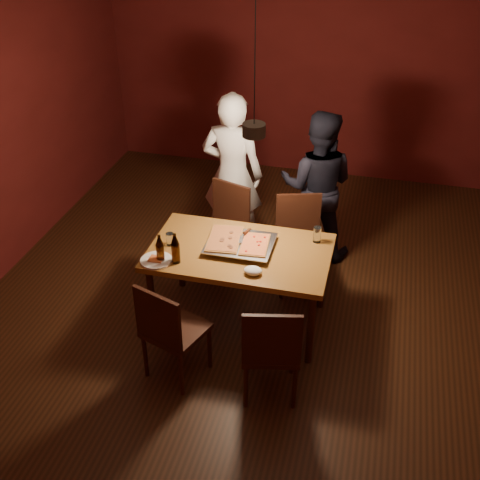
% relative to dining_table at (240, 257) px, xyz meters
% --- Properties ---
extents(room_shell, '(6.00, 6.00, 6.00)m').
position_rel_dining_table_xyz_m(room_shell, '(0.07, 0.17, 0.72)').
color(room_shell, '#391D0F').
rests_on(room_shell, ground).
extents(dining_table, '(1.50, 0.90, 0.75)m').
position_rel_dining_table_xyz_m(dining_table, '(0.00, 0.00, 0.00)').
color(dining_table, '#996327').
rests_on(dining_table, floor).
extents(chair_far_left, '(0.53, 0.53, 0.49)m').
position_rel_dining_table_xyz_m(chair_far_left, '(-0.34, 0.79, -0.14)').
color(chair_far_left, '#38190F').
rests_on(chair_far_left, floor).
extents(chair_far_right, '(0.52, 0.52, 0.49)m').
position_rel_dining_table_xyz_m(chair_far_right, '(0.39, 0.72, -0.14)').
color(chair_far_right, '#38190F').
rests_on(chair_far_right, floor).
extents(chair_near_left, '(0.54, 0.54, 0.49)m').
position_rel_dining_table_xyz_m(chair_near_left, '(-0.35, -0.81, -0.14)').
color(chair_near_left, '#38190F').
rests_on(chair_near_left, floor).
extents(chair_near_right, '(0.50, 0.50, 0.49)m').
position_rel_dining_table_xyz_m(chair_near_right, '(0.44, -0.83, -0.14)').
color(chair_near_right, '#38190F').
rests_on(chair_near_right, floor).
extents(pizza_tray, '(0.59, 0.50, 0.05)m').
position_rel_dining_table_xyz_m(pizza_tray, '(-0.01, 0.04, 0.10)').
color(pizza_tray, silver).
rests_on(pizza_tray, dining_table).
extents(pizza_meat, '(0.31, 0.45, 0.02)m').
position_rel_dining_table_xyz_m(pizza_meat, '(-0.15, 0.05, 0.13)').
color(pizza_meat, maroon).
rests_on(pizza_meat, pizza_tray).
extents(pizza_cheese, '(0.25, 0.37, 0.02)m').
position_rel_dining_table_xyz_m(pizza_cheese, '(0.12, 0.03, 0.13)').
color(pizza_cheese, gold).
rests_on(pizza_cheese, pizza_tray).
extents(spatula, '(0.14, 0.25, 0.04)m').
position_rel_dining_table_xyz_m(spatula, '(-0.01, 0.07, 0.14)').
color(spatula, silver).
rests_on(spatula, pizza_tray).
extents(beer_bottle_a, '(0.07, 0.07, 0.25)m').
position_rel_dining_table_xyz_m(beer_bottle_a, '(-0.58, -0.31, 0.20)').
color(beer_bottle_a, black).
rests_on(beer_bottle_a, dining_table).
extents(beer_bottle_b, '(0.07, 0.07, 0.26)m').
position_rel_dining_table_xyz_m(beer_bottle_b, '(-0.46, -0.29, 0.21)').
color(beer_bottle_b, black).
rests_on(beer_bottle_b, dining_table).
extents(water_glass_left, '(0.07, 0.07, 0.11)m').
position_rel_dining_table_xyz_m(water_glass_left, '(-0.59, -0.06, 0.13)').
color(water_glass_left, silver).
rests_on(water_glass_left, dining_table).
extents(water_glass_right, '(0.07, 0.07, 0.14)m').
position_rel_dining_table_xyz_m(water_glass_right, '(0.60, 0.29, 0.14)').
color(water_glass_right, silver).
rests_on(water_glass_right, dining_table).
extents(plate_slice, '(0.26, 0.26, 0.03)m').
position_rel_dining_table_xyz_m(plate_slice, '(-0.62, -0.32, 0.08)').
color(plate_slice, white).
rests_on(plate_slice, dining_table).
extents(napkin, '(0.15, 0.11, 0.06)m').
position_rel_dining_table_xyz_m(napkin, '(0.18, -0.30, 0.10)').
color(napkin, white).
rests_on(napkin, dining_table).
extents(diner_white, '(0.62, 0.41, 1.69)m').
position_rel_dining_table_xyz_m(diner_white, '(-0.37, 1.16, 0.17)').
color(diner_white, white).
rests_on(diner_white, floor).
extents(diner_dark, '(0.75, 0.59, 1.54)m').
position_rel_dining_table_xyz_m(diner_dark, '(0.46, 1.27, 0.09)').
color(diner_dark, black).
rests_on(diner_dark, floor).
extents(pendant_lamp, '(0.18, 0.18, 1.10)m').
position_rel_dining_table_xyz_m(pendant_lamp, '(0.07, 0.17, 1.08)').
color(pendant_lamp, black).
rests_on(pendant_lamp, ceiling).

